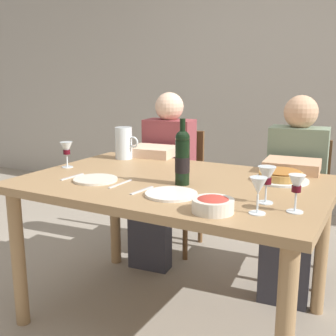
{
  "coord_description": "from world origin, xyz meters",
  "views": [
    {
      "loc": [
        0.93,
        -1.78,
        1.26
      ],
      "look_at": [
        -0.03,
        -0.01,
        0.82
      ],
      "focal_mm": 44.42,
      "sensor_mm": 36.0,
      "label": 1
    }
  ],
  "objects_px": {
    "diner_left": "(163,172)",
    "chair_right": "(298,198)",
    "dinner_plate_right_setting": "(96,180)",
    "wine_glass_spare": "(258,188)",
    "wine_bottle": "(182,157)",
    "wine_glass_left_diner": "(267,177)",
    "wine_glass_right_diner": "(297,186)",
    "diner_right": "(294,189)",
    "wine_glass_centre": "(66,150)",
    "dinner_plate_left_setting": "(171,194)",
    "water_pitcher": "(124,145)",
    "chair_left": "(176,181)",
    "dining_table": "(174,198)",
    "salad_bowl": "(213,204)",
    "baked_tart": "(281,176)"
  },
  "relations": [
    {
      "from": "wine_bottle",
      "to": "baked_tart",
      "type": "relative_size",
      "value": 1.16
    },
    {
      "from": "wine_bottle",
      "to": "wine_glass_spare",
      "type": "bearing_deg",
      "value": -30.12
    },
    {
      "from": "wine_glass_left_diner",
      "to": "chair_right",
      "type": "height_order",
      "value": "wine_glass_left_diner"
    },
    {
      "from": "dinner_plate_left_setting",
      "to": "wine_glass_left_diner",
      "type": "bearing_deg",
      "value": 12.16
    },
    {
      "from": "wine_glass_centre",
      "to": "dinner_plate_left_setting",
      "type": "relative_size",
      "value": 0.64
    },
    {
      "from": "salad_bowl",
      "to": "dining_table",
      "type": "bearing_deg",
      "value": 134.31
    },
    {
      "from": "wine_glass_right_diner",
      "to": "diner_right",
      "type": "relative_size",
      "value": 0.13
    },
    {
      "from": "wine_glass_right_diner",
      "to": "dinner_plate_left_setting",
      "type": "height_order",
      "value": "wine_glass_right_diner"
    },
    {
      "from": "water_pitcher",
      "to": "diner_right",
      "type": "xyz_separation_m",
      "value": [
        0.99,
        0.31,
        -0.23
      ]
    },
    {
      "from": "salad_bowl",
      "to": "chair_left",
      "type": "xyz_separation_m",
      "value": [
        -0.82,
        1.29,
        -0.3
      ]
    },
    {
      "from": "dinner_plate_right_setting",
      "to": "diner_left",
      "type": "xyz_separation_m",
      "value": [
        -0.1,
        0.87,
        -0.15
      ]
    },
    {
      "from": "dining_table",
      "to": "wine_glass_left_diner",
      "type": "xyz_separation_m",
      "value": [
        0.51,
        -0.16,
        0.2
      ]
    },
    {
      "from": "water_pitcher",
      "to": "chair_left",
      "type": "relative_size",
      "value": 0.23
    },
    {
      "from": "diner_left",
      "to": "chair_right",
      "type": "height_order",
      "value": "diner_left"
    },
    {
      "from": "wine_glass_right_diner",
      "to": "diner_left",
      "type": "distance_m",
      "value": 1.43
    },
    {
      "from": "wine_glass_centre",
      "to": "chair_right",
      "type": "distance_m",
      "value": 1.49
    },
    {
      "from": "wine_glass_right_diner",
      "to": "wine_glass_spare",
      "type": "bearing_deg",
      "value": -144.59
    },
    {
      "from": "chair_left",
      "to": "diner_right",
      "type": "xyz_separation_m",
      "value": [
        0.92,
        -0.26,
        0.12
      ]
    },
    {
      "from": "wine_glass_left_diner",
      "to": "dinner_plate_left_setting",
      "type": "bearing_deg",
      "value": -167.84
    },
    {
      "from": "dining_table",
      "to": "chair_right",
      "type": "relative_size",
      "value": 1.72
    },
    {
      "from": "wine_bottle",
      "to": "dinner_plate_left_setting",
      "type": "bearing_deg",
      "value": -77.47
    },
    {
      "from": "wine_bottle",
      "to": "wine_glass_left_diner",
      "type": "relative_size",
      "value": 2.07
    },
    {
      "from": "dining_table",
      "to": "wine_bottle",
      "type": "xyz_separation_m",
      "value": [
        0.07,
        -0.05,
        0.22
      ]
    },
    {
      "from": "baked_tart",
      "to": "dinner_plate_left_setting",
      "type": "height_order",
      "value": "baked_tart"
    },
    {
      "from": "wine_glass_right_diner",
      "to": "chair_right",
      "type": "height_order",
      "value": "wine_glass_right_diner"
    },
    {
      "from": "dinner_plate_right_setting",
      "to": "chair_left",
      "type": "height_order",
      "value": "chair_left"
    },
    {
      "from": "wine_glass_left_diner",
      "to": "wine_glass_spare",
      "type": "bearing_deg",
      "value": -86.28
    },
    {
      "from": "dining_table",
      "to": "wine_glass_spare",
      "type": "relative_size",
      "value": 10.62
    },
    {
      "from": "wine_glass_spare",
      "to": "chair_left",
      "type": "distance_m",
      "value": 1.61
    },
    {
      "from": "chair_left",
      "to": "wine_glass_right_diner",
      "type": "bearing_deg",
      "value": 128.21
    },
    {
      "from": "water_pitcher",
      "to": "diner_right",
      "type": "bearing_deg",
      "value": 17.14
    },
    {
      "from": "wine_glass_centre",
      "to": "diner_right",
      "type": "xyz_separation_m",
      "value": [
        1.13,
        0.67,
        -0.25
      ]
    },
    {
      "from": "dinner_plate_left_setting",
      "to": "chair_right",
      "type": "relative_size",
      "value": 0.26
    },
    {
      "from": "diner_left",
      "to": "wine_bottle",
      "type": "bearing_deg",
      "value": 119.26
    },
    {
      "from": "chair_right",
      "to": "wine_glass_centre",
      "type": "bearing_deg",
      "value": 34.08
    },
    {
      "from": "dining_table",
      "to": "dinner_plate_left_setting",
      "type": "relative_size",
      "value": 6.54
    },
    {
      "from": "water_pitcher",
      "to": "wine_glass_left_diner",
      "type": "relative_size",
      "value": 1.3
    },
    {
      "from": "wine_bottle",
      "to": "wine_glass_left_diner",
      "type": "distance_m",
      "value": 0.45
    },
    {
      "from": "dinner_plate_right_setting",
      "to": "wine_glass_spare",
      "type": "bearing_deg",
      "value": -7.71
    },
    {
      "from": "dinner_plate_left_setting",
      "to": "diner_right",
      "type": "distance_m",
      "value": 0.97
    },
    {
      "from": "wine_glass_spare",
      "to": "chair_left",
      "type": "xyz_separation_m",
      "value": [
        -0.98,
        1.23,
        -0.37
      ]
    },
    {
      "from": "wine_glass_right_diner",
      "to": "dinner_plate_left_setting",
      "type": "distance_m",
      "value": 0.53
    },
    {
      "from": "diner_left",
      "to": "dinner_plate_left_setting",
      "type": "bearing_deg",
      "value": 115.25
    },
    {
      "from": "dinner_plate_left_setting",
      "to": "chair_left",
      "type": "bearing_deg",
      "value": 116.35
    },
    {
      "from": "wine_glass_left_diner",
      "to": "chair_right",
      "type": "distance_m",
      "value": 1.12
    },
    {
      "from": "salad_bowl",
      "to": "wine_glass_left_diner",
      "type": "xyz_separation_m",
      "value": [
        0.14,
        0.21,
        0.08
      ]
    },
    {
      "from": "dining_table",
      "to": "wine_glass_centre",
      "type": "distance_m",
      "value": 0.7
    },
    {
      "from": "wine_bottle",
      "to": "diner_left",
      "type": "relative_size",
      "value": 0.27
    },
    {
      "from": "dining_table",
      "to": "dinner_plate_left_setting",
      "type": "height_order",
      "value": "dinner_plate_left_setting"
    },
    {
      "from": "water_pitcher",
      "to": "chair_right",
      "type": "height_order",
      "value": "water_pitcher"
    }
  ]
}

